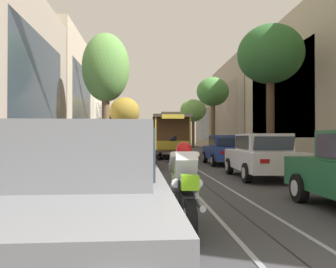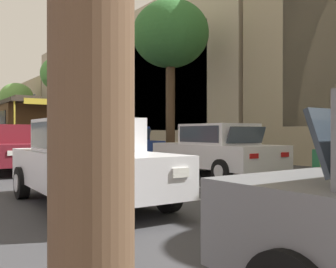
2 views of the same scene
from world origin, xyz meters
name	(u,v)px [view 1 (image 1 of 2)]	position (x,y,z in m)	size (l,w,h in m)	color
ground_plane	(168,156)	(0.00, 25.94, 0.00)	(162.13, 162.13, 0.00)	#38383A
trolley_track_rails	(165,153)	(0.00, 30.43, 0.00)	(1.14, 72.85, 0.01)	gray
building_facade_left	(56,105)	(-9.99, 30.01, 4.47)	(5.03, 64.55, 10.75)	gray
building_facade_right	(279,100)	(10.20, 28.28, 4.87)	(5.88, 64.55, 10.46)	tan
parked_car_grey_near_left	(80,198)	(-2.50, 1.59, 0.80)	(2.04, 4.38, 1.58)	slate
parked_car_white_second_left	(120,160)	(-2.55, 8.03, 0.80)	(2.08, 4.40, 1.58)	silver
parked_car_maroon_mid_left	(135,151)	(-2.32, 14.86, 0.80)	(2.03, 4.37, 1.58)	maroon
parked_car_black_fourth_left	(138,147)	(-2.30, 21.47, 0.80)	(2.13, 4.42, 1.58)	black
parked_car_maroon_fifth_left	(140,145)	(-2.32, 28.10, 0.80)	(2.04, 4.38, 1.58)	maroon
parked_car_white_second_right	(262,156)	(2.32, 9.97, 0.80)	(2.10, 4.41, 1.58)	silver
parked_car_blue_mid_right	(225,150)	(2.47, 16.26, 0.80)	(2.04, 4.38, 1.58)	#233D93
street_tree_kerb_left_second	(106,69)	(-4.48, 21.11, 6.03)	(3.15, 2.79, 8.44)	brown
street_tree_kerb_left_mid	(125,112)	(-4.50, 42.12, 4.74)	(3.83, 3.78, 6.64)	#4C3826
street_tree_kerb_right_second	(270,56)	(4.85, 15.97, 5.86)	(3.48, 3.75, 7.50)	#4C3826
street_tree_kerb_right_mid	(213,93)	(4.69, 31.01, 5.80)	(3.14, 2.54, 7.35)	brown
street_tree_kerb_right_fourth	(193,111)	(4.96, 46.93, 5.34)	(3.68, 3.79, 6.98)	#4C3826
cable_car_trolley	(169,135)	(0.00, 24.77, 1.66)	(2.67, 9.15, 3.28)	brown
motorcycle_with_rider	(185,188)	(-1.20, 3.27, 0.65)	(0.56, 1.99, 1.37)	black
pedestrian_on_left_pavement	(57,147)	(-6.84, 17.89, 0.91)	(0.55, 0.42, 1.61)	#4C4233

